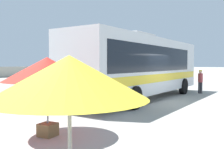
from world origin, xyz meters
name	(u,v)px	position (x,y,z in m)	size (l,w,h in m)	color
ground_plane	(42,90)	(0.00, 10.00, 0.00)	(300.00, 300.00, 0.00)	#A3A099
coach_bus_silver_yellow	(141,65)	(0.41, 1.31, 1.95)	(11.81, 3.40, 3.65)	silver
attendant_by_bus_door	(200,80)	(5.26, -0.41, 0.91)	(0.43, 0.43, 1.59)	#38383D
vendor_umbrella_near_gate_red	(47,70)	(-7.44, -0.47, 1.83)	(2.41, 2.41, 2.19)	gray
vendor_umbrella_secondary_yellow	(69,81)	(-9.61, -3.75, 1.79)	(2.00, 2.00, 2.11)	gray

